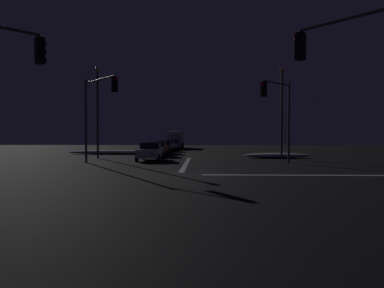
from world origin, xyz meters
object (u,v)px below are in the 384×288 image
sedan_white (151,151)px  sedan_silver (168,146)px  sedan_red (158,149)px  streetlamp_right_near (282,106)px  sedan_green (164,147)px  box_truck (176,138)px  traffic_signal_se (369,65)px  traffic_signal_nw (97,104)px  sedan_blue (173,145)px  streetlamp_left_near (98,106)px  traffic_signal_ne (279,107)px

sedan_white → sedan_silver: same height
sedan_red → streetlamp_right_near: size_ratio=0.51×
sedan_green → box_truck: (0.01, 18.54, 0.91)m
traffic_signal_se → traffic_signal_nw: bearing=135.0°
sedan_white → sedan_blue: bearing=90.0°
sedan_silver → streetlamp_left_near: 16.05m
sedan_white → traffic_signal_ne: traffic_signal_ne is taller
sedan_green → traffic_signal_nw: bearing=-102.7°
box_truck → streetlamp_right_near: streetlamp_right_near is taller
traffic_signal_se → streetlamp_right_near: 20.18m
traffic_signal_ne → streetlamp_left_near: bearing=158.5°
sedan_white → traffic_signal_nw: traffic_signal_nw is taller
sedan_red → traffic_signal_se: bearing=-66.4°
streetlamp_right_near → streetlamp_left_near: bearing=180.0°
sedan_blue → traffic_signal_se: bearing=-76.0°
streetlamp_left_near → streetlamp_right_near: streetlamp_left_near is taller
box_truck → streetlamp_left_near: 27.78m
box_truck → sedan_green: bearing=-90.0°
sedan_white → streetlamp_right_near: (12.03, 2.74, 4.16)m
sedan_silver → streetlamp_right_near: bearing=-49.8°
sedan_white → sedan_silver: bearing=90.9°
sedan_silver → traffic_signal_se: size_ratio=0.66×
traffic_signal_nw → traffic_signal_ne: 13.81m
sedan_red → sedan_silver: same height
traffic_signal_se → streetlamp_right_near: (1.97, 20.08, 0.44)m
sedan_red → traffic_signal_se: 25.78m
traffic_signal_se → traffic_signal_ne: traffic_signal_se is taller
sedan_silver → sedan_white: bearing=-89.1°
box_truck → streetlamp_right_near: (12.15, -27.04, 3.25)m
sedan_blue → sedan_white: bearing=-90.0°
traffic_signal_nw → traffic_signal_se: 19.18m
sedan_red → sedan_blue: bearing=89.5°
sedan_silver → traffic_signal_nw: 21.66m
sedan_red → streetlamp_left_near: streetlamp_left_near is taller
traffic_signal_ne → sedan_red: bearing=137.7°
sedan_silver → streetlamp_left_near: bearing=-109.8°
sedan_blue → streetlamp_right_near: streetlamp_right_near is taller
sedan_red → traffic_signal_ne: (10.47, -9.52, 3.57)m
box_truck → traffic_signal_ne: traffic_signal_ne is taller
streetlamp_left_near → streetlamp_right_near: 17.55m
sedan_red → sedan_blue: 16.87m
sedan_silver → sedan_blue: bearing=87.2°
streetlamp_right_near → sedan_green: bearing=145.0°
sedan_green → sedan_blue: bearing=89.4°
traffic_signal_se → streetlamp_right_near: size_ratio=0.77×
sedan_green → streetlamp_left_near: 10.94m
traffic_signal_nw → streetlamp_left_near: 6.84m
sedan_silver → box_truck: size_ratio=0.52×
box_truck → traffic_signal_nw: (-3.38, -33.56, 2.90)m
sedan_white → box_truck: (-0.12, 29.79, 0.91)m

